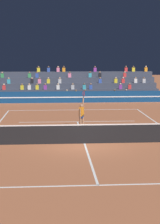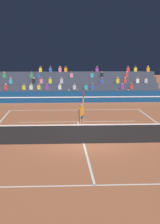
% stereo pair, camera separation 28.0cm
% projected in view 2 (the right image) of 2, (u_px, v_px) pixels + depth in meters
% --- Properties ---
extents(ground_plane, '(120.00, 120.00, 0.00)m').
position_uv_depth(ground_plane, '(84.00, 144.00, 20.21)').
color(ground_plane, '#AD603D').
extents(court_lines, '(11.10, 23.90, 0.01)m').
position_uv_depth(court_lines, '(84.00, 143.00, 20.21)').
color(court_lines, white).
rests_on(court_lines, ground).
extents(tennis_net, '(12.00, 0.10, 1.10)m').
position_uv_depth(tennis_net, '(84.00, 134.00, 20.12)').
color(tennis_net, '#2D6B38').
rests_on(tennis_net, ground).
extents(sponsor_banner_wall, '(18.00, 0.26, 1.10)m').
position_uv_depth(sponsor_banner_wall, '(73.00, 97.00, 36.48)').
color(sponsor_banner_wall, navy).
rests_on(sponsor_banner_wall, ground).
extents(bleacher_stand, '(18.35, 4.75, 3.38)m').
position_uv_depth(bleacher_stand, '(71.00, 88.00, 40.16)').
color(bleacher_stand, '#383D4C').
rests_on(bleacher_stand, ground).
extents(tennis_player, '(0.49, 0.80, 2.50)m').
position_uv_depth(tennis_player, '(81.00, 116.00, 23.21)').
color(tennis_player, '#9E7051').
rests_on(tennis_player, ground).
extents(tennis_ball, '(0.07, 0.07, 0.07)m').
position_uv_depth(tennis_ball, '(128.00, 130.00, 23.42)').
color(tennis_ball, '#C6DB33').
rests_on(tennis_ball, ground).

